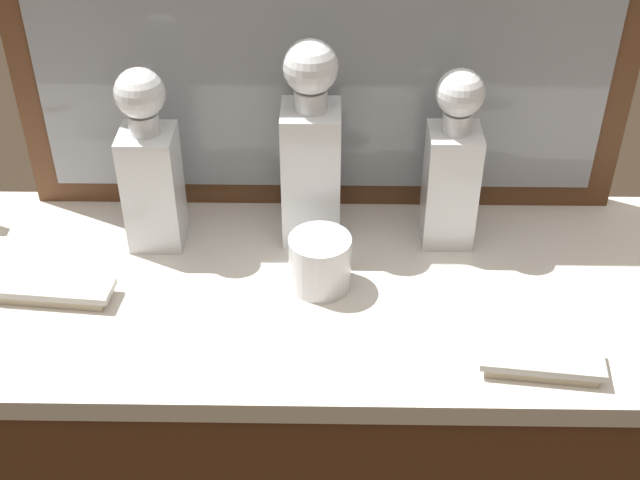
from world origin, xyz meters
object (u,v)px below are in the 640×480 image
(crystal_decanter_rear, at_px, (151,176))
(crystal_tumbler_center, at_px, (321,266))
(crystal_decanter_center, at_px, (451,175))
(crystal_decanter_far_right, at_px, (311,162))
(silver_brush_left, at_px, (541,360))
(silver_brush_far_right, at_px, (55,291))

(crystal_decanter_rear, xyz_separation_m, crystal_tumbler_center, (0.25, -0.11, -0.08))
(crystal_decanter_center, height_order, crystal_tumbler_center, crystal_decanter_center)
(crystal_decanter_far_right, xyz_separation_m, silver_brush_left, (0.30, -0.29, -0.12))
(crystal_decanter_far_right, distance_m, crystal_decanter_center, 0.21)
(crystal_tumbler_center, height_order, silver_brush_left, crystal_tumbler_center)
(crystal_tumbler_center, xyz_separation_m, silver_brush_left, (0.29, -0.16, -0.02))
(crystal_decanter_rear, distance_m, silver_brush_left, 0.61)
(crystal_decanter_far_right, bearing_deg, crystal_decanter_rear, -175.25)
(crystal_decanter_center, bearing_deg, silver_brush_far_right, -164.72)
(crystal_decanter_rear, relative_size, silver_brush_far_right, 1.68)
(crystal_decanter_center, xyz_separation_m, crystal_tumbler_center, (-0.19, -0.12, -0.08))
(crystal_decanter_far_right, xyz_separation_m, crystal_tumbler_center, (0.02, -0.13, -0.09))
(silver_brush_far_right, distance_m, silver_brush_left, 0.68)
(silver_brush_left, bearing_deg, silver_brush_far_right, 169.04)
(crystal_decanter_far_right, distance_m, crystal_decanter_rear, 0.24)
(crystal_decanter_far_right, bearing_deg, crystal_tumbler_center, -82.63)
(crystal_decanter_far_right, bearing_deg, crystal_decanter_center, -2.08)
(crystal_tumbler_center, bearing_deg, crystal_decanter_far_right, 97.37)
(crystal_tumbler_center, relative_size, silver_brush_far_right, 0.52)
(crystal_decanter_rear, distance_m, silver_brush_far_right, 0.22)
(silver_brush_far_right, bearing_deg, crystal_decanter_far_right, 24.32)
(crystal_decanter_center, distance_m, crystal_tumbler_center, 0.24)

